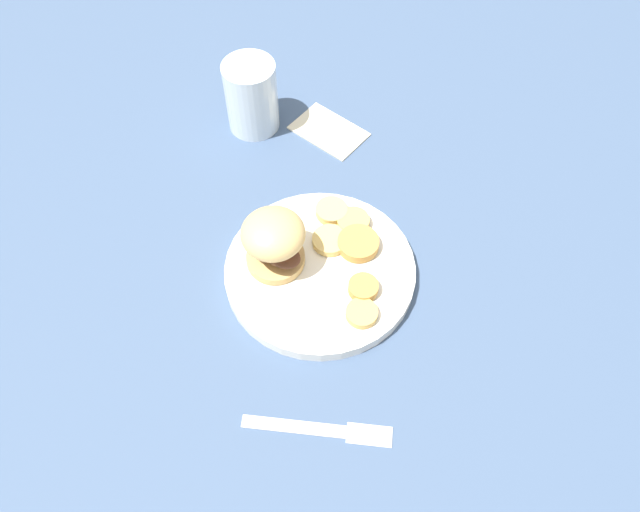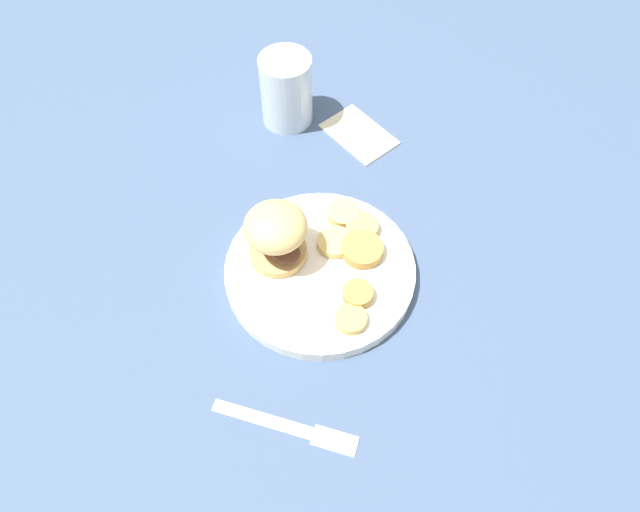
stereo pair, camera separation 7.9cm
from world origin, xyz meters
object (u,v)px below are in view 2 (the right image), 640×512
sandwich (277,235)px  fork (287,426)px  drinking_glass (286,90)px  dinner_plate (320,270)px

sandwich → fork: (-0.17, 0.15, -0.06)m
drinking_glass → fork: bearing=135.0°
fork → drinking_glass: 0.51m
fork → sandwich: bearing=-42.3°
dinner_plate → sandwich: bearing=24.2°
dinner_plate → fork: bearing=123.1°
sandwich → drinking_glass: bearing=-47.2°
dinner_plate → drinking_glass: size_ratio=2.22×
fork → drinking_glass: bearing=-45.0°
dinner_plate → fork: size_ratio=1.53×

